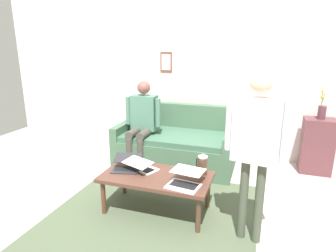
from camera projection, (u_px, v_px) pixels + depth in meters
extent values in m
plane|color=#BCA6A1|center=(139.00, 216.00, 3.17)|extent=(7.68, 7.68, 0.00)
cube|color=#4A5740|center=(154.00, 214.00, 3.19)|extent=(2.17, 2.05, 0.01)
cube|color=silver|center=(191.00, 72.00, 4.81)|extent=(7.04, 0.10, 2.70)
cube|color=brown|center=(166.00, 62.00, 4.85)|extent=(0.20, 0.02, 0.33)
cube|color=beige|center=(166.00, 62.00, 4.84)|extent=(0.15, 0.00, 0.25)
cube|color=#45654B|center=(176.00, 152.00, 4.47)|extent=(1.75, 0.94, 0.42)
cube|color=#3D634D|center=(176.00, 136.00, 4.39)|extent=(1.51, 0.86, 0.08)
cube|color=#45654B|center=(183.00, 118.00, 4.72)|extent=(1.75, 0.14, 0.46)
cube|color=#45654B|center=(231.00, 138.00, 4.14)|extent=(0.12, 0.94, 0.20)
cube|color=#45654B|center=(127.00, 127.00, 4.64)|extent=(0.12, 0.94, 0.20)
cube|color=#523227|center=(156.00, 177.00, 3.17)|extent=(1.18, 0.62, 0.04)
cylinder|color=#503627|center=(198.00, 215.00, 2.85)|extent=(0.05, 0.05, 0.39)
cylinder|color=#523121|center=(103.00, 197.00, 3.17)|extent=(0.05, 0.05, 0.39)
cylinder|color=#503B22|center=(208.00, 192.00, 3.29)|extent=(0.05, 0.05, 0.39)
cylinder|color=#4F3928|center=(124.00, 179.00, 3.61)|extent=(0.05, 0.05, 0.39)
cube|color=silver|center=(183.00, 186.00, 2.91)|extent=(0.35, 0.28, 0.01)
cube|color=black|center=(184.00, 185.00, 2.92)|extent=(0.29, 0.18, 0.00)
cube|color=silver|center=(188.00, 170.00, 2.98)|extent=(0.35, 0.27, 0.01)
cube|color=#282E2B|center=(188.00, 171.00, 2.98)|extent=(0.31, 0.24, 0.01)
cube|color=silver|center=(143.00, 168.00, 3.32)|extent=(0.39, 0.31, 0.01)
cube|color=black|center=(142.00, 168.00, 3.31)|extent=(0.31, 0.22, 0.00)
cube|color=silver|center=(138.00, 162.00, 3.23)|extent=(0.38, 0.30, 0.04)
cube|color=#1C2F25|center=(138.00, 162.00, 3.23)|extent=(0.34, 0.27, 0.03)
cube|color=#28282D|center=(126.00, 170.00, 3.28)|extent=(0.34, 0.26, 0.01)
cube|color=black|center=(126.00, 169.00, 3.29)|extent=(0.28, 0.17, 0.00)
cube|color=#28282D|center=(128.00, 158.00, 3.37)|extent=(0.34, 0.25, 0.05)
cube|color=black|center=(128.00, 158.00, 3.37)|extent=(0.31, 0.22, 0.05)
cylinder|color=#4C3323|center=(203.00, 166.00, 3.16)|extent=(0.10, 0.10, 0.20)
cylinder|color=#B7B7BC|center=(203.00, 157.00, 3.13)|extent=(0.10, 0.10, 0.02)
sphere|color=#B2B2B7|center=(203.00, 155.00, 3.13)|extent=(0.03, 0.03, 0.03)
cube|color=black|center=(197.00, 164.00, 3.18)|extent=(0.01, 0.01, 0.14)
cube|color=brown|center=(317.00, 146.00, 4.17)|extent=(0.42, 0.32, 0.80)
cylinder|color=#563039|center=(322.00, 112.00, 4.03)|extent=(0.11, 0.11, 0.18)
cylinder|color=#3D7038|center=(323.00, 100.00, 4.01)|extent=(0.04, 0.01, 0.17)
sphere|color=silver|center=(324.00, 93.00, 4.00)|extent=(0.04, 0.04, 0.04)
cylinder|color=#3D7038|center=(322.00, 101.00, 4.01)|extent=(0.02, 0.01, 0.12)
sphere|color=yellow|center=(323.00, 97.00, 4.00)|extent=(0.05, 0.05, 0.05)
cylinder|color=#3D7038|center=(322.00, 98.00, 3.99)|extent=(0.01, 0.02, 0.20)
sphere|color=gold|center=(322.00, 91.00, 3.96)|extent=(0.04, 0.04, 0.04)
cylinder|color=#424B3B|center=(259.00, 203.00, 2.66)|extent=(0.08, 0.08, 0.80)
cylinder|color=#424B3B|center=(243.00, 199.00, 2.73)|extent=(0.08, 0.08, 0.80)
cube|color=white|center=(257.00, 130.00, 2.51)|extent=(0.43, 0.25, 0.57)
cylinder|color=white|center=(287.00, 131.00, 2.39)|extent=(0.09, 0.09, 0.48)
cylinder|color=white|center=(230.00, 124.00, 2.61)|extent=(0.09, 0.09, 0.48)
sphere|color=beige|center=(261.00, 83.00, 2.40)|extent=(0.18, 0.18, 0.18)
cylinder|color=#44423A|center=(141.00, 157.00, 4.16)|extent=(0.10, 0.10, 0.50)
cylinder|color=#44423A|center=(130.00, 155.00, 4.21)|extent=(0.10, 0.10, 0.50)
cylinder|color=#44423A|center=(145.00, 133.00, 4.24)|extent=(0.12, 0.40, 0.12)
cylinder|color=#44423A|center=(135.00, 132.00, 4.30)|extent=(0.12, 0.40, 0.12)
cube|color=#4B7A64|center=(144.00, 113.00, 4.36)|extent=(0.37, 0.20, 0.52)
cylinder|color=#4B7A64|center=(158.00, 113.00, 4.24)|extent=(0.08, 0.08, 0.42)
cylinder|color=#4B7A64|center=(128.00, 111.00, 4.38)|extent=(0.08, 0.08, 0.42)
sphere|color=brown|center=(144.00, 88.00, 4.26)|extent=(0.19, 0.19, 0.19)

